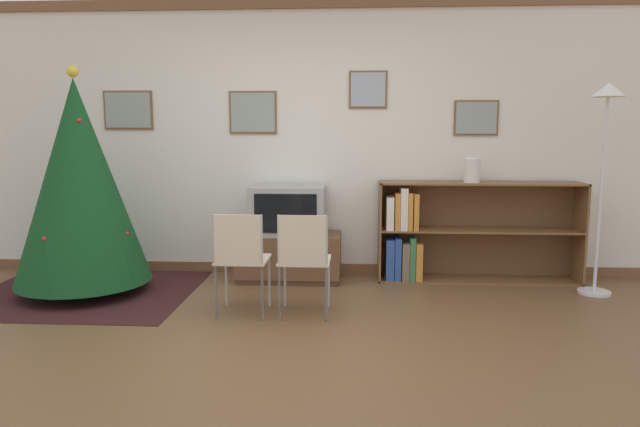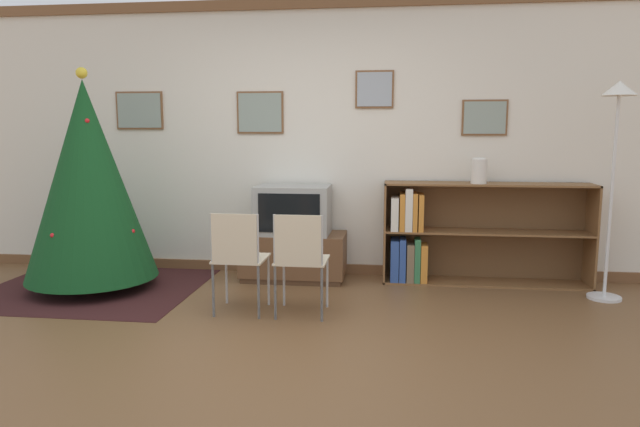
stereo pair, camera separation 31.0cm
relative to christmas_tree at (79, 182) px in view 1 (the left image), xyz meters
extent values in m
plane|color=brown|center=(1.90, -1.30, -1.00)|extent=(24.00, 24.00, 0.00)
cube|color=silver|center=(1.90, 0.88, 0.35)|extent=(8.26, 0.08, 2.70)
cube|color=brown|center=(1.90, 0.82, 1.65)|extent=(8.26, 0.03, 0.10)
cube|color=brown|center=(1.90, 0.82, -0.95)|extent=(8.26, 0.03, 0.10)
cube|color=brown|center=(0.14, 0.83, 0.65)|extent=(0.49, 0.02, 0.38)
cube|color=gray|center=(0.14, 0.81, 0.65)|extent=(0.46, 0.01, 0.35)
cube|color=brown|center=(1.40, 0.83, 0.62)|extent=(0.47, 0.02, 0.42)
cube|color=gray|center=(1.40, 0.81, 0.62)|extent=(0.43, 0.01, 0.38)
cube|color=brown|center=(2.53, 0.83, 0.84)|extent=(0.37, 0.02, 0.36)
cube|color=#9EA8B2|center=(2.53, 0.81, 0.84)|extent=(0.33, 0.01, 0.32)
cube|color=brown|center=(3.57, 0.83, 0.57)|extent=(0.42, 0.02, 0.34)
cube|color=gray|center=(3.57, 0.81, 0.57)|extent=(0.39, 0.01, 0.30)
cube|color=#381919|center=(0.00, 0.00, -0.99)|extent=(1.91, 1.70, 0.01)
cylinder|color=maroon|center=(0.00, 0.00, -0.94)|extent=(0.36, 0.36, 0.10)
cone|color=#14471E|center=(0.00, 0.00, 0.00)|extent=(1.16, 1.16, 1.78)
sphere|color=yellow|center=(0.00, 0.00, 0.95)|extent=(0.10, 0.10, 0.10)
sphere|color=#1E4CB2|center=(0.29, 0.37, -0.58)|extent=(0.06, 0.06, 0.06)
sphere|color=red|center=(0.42, -0.05, -0.44)|extent=(0.04, 0.04, 0.04)
sphere|color=red|center=(0.08, -0.09, 0.53)|extent=(0.04, 0.04, 0.04)
sphere|color=silver|center=(-0.28, 0.00, 0.02)|extent=(0.05, 0.05, 0.05)
sphere|color=red|center=(-0.32, 0.07, -0.13)|extent=(0.05, 0.05, 0.05)
sphere|color=red|center=(-0.12, -0.41, -0.43)|extent=(0.04, 0.04, 0.04)
cube|color=#4C311E|center=(1.77, 0.56, -0.97)|extent=(0.96, 0.48, 0.05)
cube|color=brown|center=(1.77, 0.56, -0.74)|extent=(1.00, 0.50, 0.40)
cube|color=#9E9E99|center=(1.77, 0.56, -0.31)|extent=(0.70, 0.48, 0.46)
cube|color=black|center=(1.77, 0.31, -0.31)|extent=(0.58, 0.01, 0.36)
cube|color=beige|center=(1.53, -0.47, -0.56)|extent=(0.40, 0.40, 0.02)
cube|color=beige|center=(1.53, -0.66, -0.37)|extent=(0.35, 0.01, 0.38)
cylinder|color=#B2B2B2|center=(1.35, -0.29, -0.78)|extent=(0.02, 0.02, 0.42)
cylinder|color=#B2B2B2|center=(1.71, -0.29, -0.78)|extent=(0.02, 0.02, 0.42)
cylinder|color=#B2B2B2|center=(1.35, -0.65, -0.78)|extent=(0.02, 0.02, 0.42)
cylinder|color=#B2B2B2|center=(1.71, -0.65, -0.78)|extent=(0.02, 0.02, 0.42)
cylinder|color=#B2B2B2|center=(1.35, -0.65, -0.59)|extent=(0.02, 0.02, 0.82)
cylinder|color=#B2B2B2|center=(1.71, -0.65, -0.59)|extent=(0.02, 0.02, 0.82)
cube|color=beige|center=(2.02, -0.47, -0.56)|extent=(0.40, 0.40, 0.02)
cube|color=beige|center=(2.02, -0.66, -0.37)|extent=(0.35, 0.01, 0.38)
cylinder|color=#B2B2B2|center=(1.84, -0.29, -0.78)|extent=(0.02, 0.02, 0.42)
cylinder|color=#B2B2B2|center=(2.20, -0.29, -0.78)|extent=(0.02, 0.02, 0.42)
cylinder|color=#B2B2B2|center=(1.84, -0.65, -0.78)|extent=(0.02, 0.02, 0.42)
cylinder|color=#B2B2B2|center=(2.20, -0.65, -0.78)|extent=(0.02, 0.02, 0.42)
cylinder|color=#B2B2B2|center=(1.84, -0.65, -0.59)|extent=(0.02, 0.02, 0.82)
cylinder|color=#B2B2B2|center=(2.20, -0.65, -0.59)|extent=(0.02, 0.02, 0.82)
cube|color=brown|center=(2.65, 0.64, -0.52)|extent=(0.02, 0.36, 0.96)
cube|color=brown|center=(4.55, 0.64, -0.52)|extent=(0.02, 0.36, 0.96)
cube|color=brown|center=(3.60, 0.64, -0.05)|extent=(1.91, 0.36, 0.02)
cube|color=brown|center=(3.60, 0.64, -0.99)|extent=(1.91, 0.36, 0.02)
cube|color=brown|center=(3.60, 0.64, -0.50)|extent=(1.87, 0.36, 0.02)
cube|color=brown|center=(3.60, 0.81, -0.52)|extent=(1.91, 0.01, 0.96)
cube|color=#2D4C93|center=(2.75, 0.61, -0.78)|extent=(0.08, 0.29, 0.39)
cube|color=#2D4C93|center=(2.83, 0.59, -0.77)|extent=(0.06, 0.26, 0.41)
cube|color=#756047|center=(2.90, 0.61, -0.80)|extent=(0.07, 0.29, 0.36)
cube|color=#337547|center=(2.96, 0.56, -0.77)|extent=(0.05, 0.21, 0.41)
cube|color=orange|center=(3.03, 0.57, -0.80)|extent=(0.06, 0.21, 0.36)
cube|color=silver|center=(2.74, 0.59, -0.33)|extent=(0.07, 0.25, 0.31)
cube|color=orange|center=(2.81, 0.60, -0.31)|extent=(0.05, 0.28, 0.35)
cube|color=silver|center=(2.87, 0.57, -0.29)|extent=(0.07, 0.22, 0.40)
cube|color=orange|center=(2.93, 0.60, -0.31)|extent=(0.04, 0.28, 0.36)
cube|color=orange|center=(2.99, 0.59, -0.32)|extent=(0.05, 0.25, 0.35)
cylinder|color=silver|center=(3.51, 0.59, 0.07)|extent=(0.15, 0.15, 0.22)
torus|color=silver|center=(3.51, 0.59, 0.19)|extent=(0.13, 0.13, 0.03)
cylinder|color=silver|center=(4.55, 0.24, -0.98)|extent=(0.28, 0.28, 0.03)
cylinder|color=silver|center=(4.55, 0.24, -0.12)|extent=(0.03, 0.03, 1.70)
cone|color=white|center=(4.55, 0.24, 0.79)|extent=(0.28, 0.28, 0.12)
camera|label=1|loc=(2.40, -4.83, 0.45)|focal=32.00mm
camera|label=2|loc=(2.71, -4.80, 0.45)|focal=32.00mm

